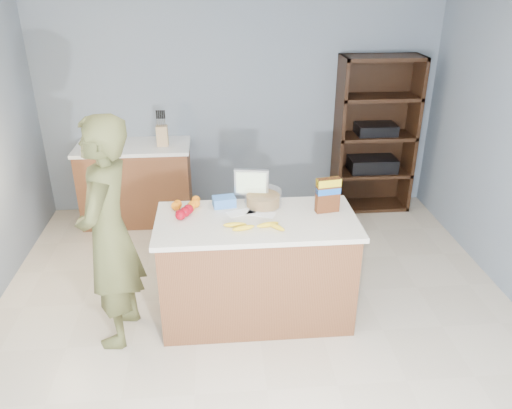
{
  "coord_description": "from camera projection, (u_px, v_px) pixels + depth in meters",
  "views": [
    {
      "loc": [
        -0.3,
        -3.11,
        2.64
      ],
      "look_at": [
        0.0,
        0.35,
        1.0
      ],
      "focal_mm": 35.0,
      "sensor_mm": 36.0,
      "label": 1
    }
  ],
  "objects": [
    {
      "name": "floor",
      "position": [
        260.0,
        337.0,
        3.96
      ],
      "size": [
        4.5,
        5.0,
        0.02
      ],
      "primitive_type": "cube",
      "color": "beige",
      "rests_on": "ground"
    },
    {
      "name": "walls",
      "position": [
        261.0,
        137.0,
        3.25
      ],
      "size": [
        4.52,
        5.02,
        2.51
      ],
      "color": "slate",
      "rests_on": "ground"
    },
    {
      "name": "counter_peninsula",
      "position": [
        257.0,
        272.0,
        4.05
      ],
      "size": [
        1.56,
        0.76,
        0.9
      ],
      "color": "brown",
      "rests_on": "ground"
    },
    {
      "name": "back_cabinet",
      "position": [
        137.0,
        183.0,
        5.65
      ],
      "size": [
        1.24,
        0.62,
        0.9
      ],
      "color": "brown",
      "rests_on": "ground"
    },
    {
      "name": "shelving_unit",
      "position": [
        373.0,
        137.0,
        5.82
      ],
      "size": [
        0.9,
        0.4,
        1.8
      ],
      "color": "black",
      "rests_on": "ground"
    },
    {
      "name": "person",
      "position": [
        109.0,
        235.0,
        3.62
      ],
      "size": [
        0.51,
        0.7,
        1.79
      ],
      "primitive_type": "imported",
      "rotation": [
        0.0,
        0.0,
        -1.7
      ],
      "color": "#50522B",
      "rests_on": "ground"
    },
    {
      "name": "knife_block",
      "position": [
        162.0,
        135.0,
        5.4
      ],
      "size": [
        0.12,
        0.1,
        0.31
      ],
      "color": "tan",
      "rests_on": "back_cabinet"
    },
    {
      "name": "envelopes",
      "position": [
        251.0,
        213.0,
        3.93
      ],
      "size": [
        0.4,
        0.22,
        0.0
      ],
      "color": "white",
      "rests_on": "counter_peninsula"
    },
    {
      "name": "bananas",
      "position": [
        255.0,
        226.0,
        3.7
      ],
      "size": [
        0.46,
        0.16,
        0.04
      ],
      "color": "yellow",
      "rests_on": "counter_peninsula"
    },
    {
      "name": "apples",
      "position": [
        184.0,
        213.0,
        3.85
      ],
      "size": [
        0.14,
        0.18,
        0.08
      ],
      "color": "#960211",
      "rests_on": "counter_peninsula"
    },
    {
      "name": "oranges",
      "position": [
        186.0,
        205.0,
        4.0
      ],
      "size": [
        0.23,
        0.22,
        0.07
      ],
      "color": "orange",
      "rests_on": "counter_peninsula"
    },
    {
      "name": "blue_carton",
      "position": [
        224.0,
        202.0,
        4.04
      ],
      "size": [
        0.2,
        0.15,
        0.08
      ],
      "primitive_type": "cube",
      "rotation": [
        0.0,
        0.0,
        0.15
      ],
      "color": "blue",
      "rests_on": "counter_peninsula"
    },
    {
      "name": "salad_bowl",
      "position": [
        263.0,
        199.0,
        4.04
      ],
      "size": [
        0.3,
        0.3,
        0.13
      ],
      "color": "#267219",
      "rests_on": "counter_peninsula"
    },
    {
      "name": "tv",
      "position": [
        251.0,
        184.0,
        4.07
      ],
      "size": [
        0.28,
        0.12,
        0.28
      ],
      "color": "silver",
      "rests_on": "counter_peninsula"
    },
    {
      "name": "cereal_box",
      "position": [
        328.0,
        193.0,
        3.9
      ],
      "size": [
        0.2,
        0.1,
        0.28
      ],
      "color": "#592B14",
      "rests_on": "counter_peninsula"
    }
  ]
}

